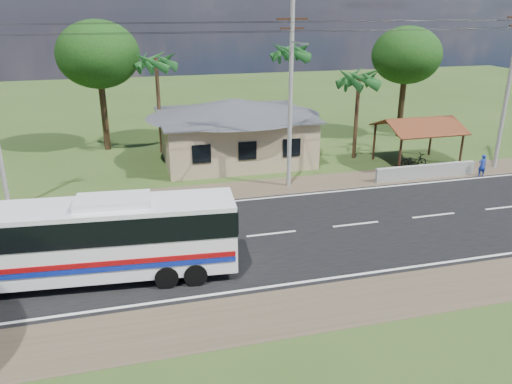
# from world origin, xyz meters

# --- Properties ---
(ground) EXTENTS (120.00, 120.00, 0.00)m
(ground) POSITION_xyz_m (0.00, 0.00, 0.00)
(ground) COLOR #2F4C1B
(ground) RESTS_ON ground
(road) EXTENTS (120.00, 16.00, 0.03)m
(road) POSITION_xyz_m (0.00, 0.00, 0.01)
(road) COLOR black
(road) RESTS_ON ground
(house) EXTENTS (12.40, 10.00, 5.00)m
(house) POSITION_xyz_m (1.00, 13.00, 2.64)
(house) COLOR tan
(house) RESTS_ON ground
(waiting_shed) EXTENTS (5.20, 4.48, 3.35)m
(waiting_shed) POSITION_xyz_m (13.00, 8.50, 2.73)
(waiting_shed) COLOR #392014
(waiting_shed) RESTS_ON ground
(concrete_barrier) EXTENTS (7.00, 0.30, 0.90)m
(concrete_barrier) POSITION_xyz_m (12.00, 5.60, 0.45)
(concrete_barrier) COLOR #9E9E99
(concrete_barrier) RESTS_ON ground
(utility_poles) EXTENTS (32.80, 2.22, 11.00)m
(utility_poles) POSITION_xyz_m (2.67, 6.49, 5.77)
(utility_poles) COLOR #9E9E99
(utility_poles) RESTS_ON ground
(palm_near) EXTENTS (2.80, 2.80, 6.70)m
(palm_near) POSITION_xyz_m (9.50, 11.00, 5.71)
(palm_near) COLOR #47301E
(palm_near) RESTS_ON ground
(palm_mid) EXTENTS (2.80, 2.80, 8.20)m
(palm_mid) POSITION_xyz_m (6.00, 15.50, 7.16)
(palm_mid) COLOR #47301E
(palm_mid) RESTS_ON ground
(palm_far) EXTENTS (2.80, 2.80, 7.70)m
(palm_far) POSITION_xyz_m (-4.00, 16.00, 6.68)
(palm_far) COLOR #47301E
(palm_far) RESTS_ON ground
(tree_behind_house) EXTENTS (6.00, 6.00, 9.61)m
(tree_behind_house) POSITION_xyz_m (-8.00, 18.00, 7.12)
(tree_behind_house) COLOR #47301E
(tree_behind_house) RESTS_ON ground
(tree_behind_shed) EXTENTS (5.60, 5.60, 9.02)m
(tree_behind_shed) POSITION_xyz_m (16.00, 16.00, 6.68)
(tree_behind_shed) COLOR #47301E
(tree_behind_shed) RESTS_ON ground
(coach_bus) EXTENTS (11.56, 3.38, 3.54)m
(coach_bus) POSITION_xyz_m (-8.10, -2.35, 2.02)
(coach_bus) COLOR white
(coach_bus) RESTS_ON ground
(motorcycle) EXTENTS (1.95, 0.69, 1.02)m
(motorcycle) POSITION_xyz_m (12.45, 7.78, 0.51)
(motorcycle) COLOR black
(motorcycle) RESTS_ON ground
(person) EXTENTS (0.58, 0.42, 1.48)m
(person) POSITION_xyz_m (15.76, 5.02, 0.74)
(person) COLOR #1B3299
(person) RESTS_ON ground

